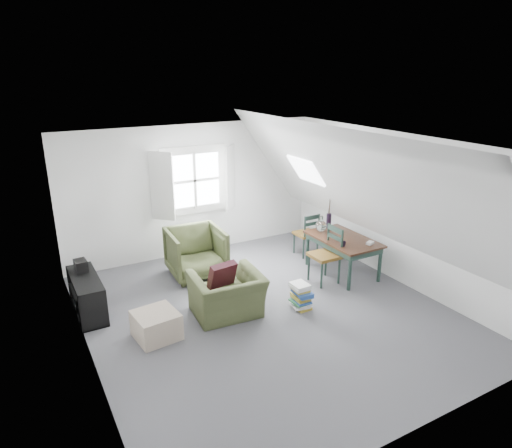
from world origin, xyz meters
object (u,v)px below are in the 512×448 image
dining_chair_near (326,254)px  media_shelf (88,298)px  magazine_stack (301,296)px  dining_chair_far (307,233)px  dining_table (343,243)px  armchair_far (197,275)px  ottoman (156,325)px  armchair_near (227,314)px

dining_chair_near → media_shelf: dining_chair_near is taller
media_shelf → magazine_stack: size_ratio=2.80×
dining_chair_far → dining_table: bearing=77.7°
armchair_far → dining_chair_far: size_ratio=1.10×
armchair_far → dining_table: (2.28, -1.16, 0.57)m
dining_table → magazine_stack: 1.56m
ottoman → magazine_stack: bearing=-7.9°
ottoman → dining_chair_near: bearing=4.9°
armchair_far → dining_chair_far: (2.21, -0.19, 0.44)m
armchair_near → ottoman: 1.11m
armchair_near → ottoman: bearing=8.6°
dining_table → dining_chair_far: size_ratio=1.55×
armchair_near → dining_table: dining_table is taller
ottoman → magazine_stack: size_ratio=1.37×
dining_chair_far → magazine_stack: size_ratio=2.12×
ottoman → magazine_stack: 2.17m
armchair_near → dining_table: size_ratio=0.75×
ottoman → armchair_near: bearing=4.0°
ottoman → dining_table: (3.50, 0.40, 0.39)m
armchair_near → dining_table: bearing=-167.8°
armchair_far → dining_table: bearing=-23.6°
armchair_near → ottoman: ottoman is taller
armchair_near → magazine_stack: 1.14m
ottoman → dining_chair_near: (3.04, 0.26, 0.32)m
dining_chair_near → media_shelf: (-3.73, 0.84, -0.24)m
dining_table → media_shelf: 4.26m
armchair_far → dining_table: size_ratio=0.71×
dining_chair_near → magazine_stack: bearing=-61.8°
ottoman → media_shelf: (-0.69, 1.10, 0.08)m
armchair_far → media_shelf: bearing=-163.1°
armchair_far → magazine_stack: bearing=-59.9°
dining_chair_far → media_shelf: dining_chair_far is taller
dining_chair_near → magazine_stack: (-0.89, -0.56, -0.30)m
dining_table → dining_chair_near: size_ratio=1.38×
armchair_far → ottoman: (-1.22, -1.56, 0.18)m
armchair_far → dining_chair_near: bearing=-32.0°
ottoman → dining_table: bearing=6.4°
armchair_far → media_shelf: (-1.91, -0.46, 0.26)m
dining_chair_near → magazine_stack: size_ratio=2.39×
armchair_near → armchair_far: bearing=-90.2°
ottoman → dining_chair_near: 3.07m
dining_table → dining_chair_near: (-0.46, -0.13, -0.07)m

